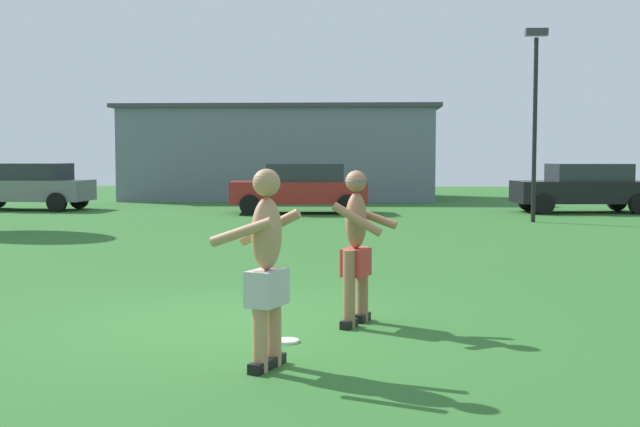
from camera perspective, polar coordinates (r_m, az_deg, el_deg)
The scene contains 9 objects.
ground_plane at distance 9.00m, azimuth -5.84°, elevation -7.68°, with size 80.00×80.00×0.00m, color #2D6628.
player_with_cap at distance 8.72m, azimuth 2.60°, elevation -1.91°, with size 0.72×0.63×1.69m.
player_in_gray at distance 6.93m, azimuth -3.82°, elevation -3.51°, with size 0.76×0.70×1.72m.
frisbee at distance 8.06m, azimuth -2.37°, elevation -8.97°, with size 0.24×0.24×0.03m, color white.
car_black_near_post at distance 27.49m, azimuth 18.10°, elevation 1.78°, with size 4.43×2.29×1.58m.
car_gray_mid_lot at distance 29.14m, azimuth -19.96°, elevation 1.86°, with size 4.39×2.22×1.58m.
car_red_far_end at distance 25.82m, azimuth -1.43°, elevation 1.85°, with size 4.46×2.37×1.58m.
lamp_post at distance 23.15m, azimuth 14.93°, elevation 7.55°, with size 0.60×0.24×5.30m.
outbuilding_behind_lot at distance 35.12m, azimuth -2.68°, elevation 4.28°, with size 13.13×6.96×3.90m.
Camera 1 is at (1.37, -8.70, 1.83)m, focal length 45.39 mm.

